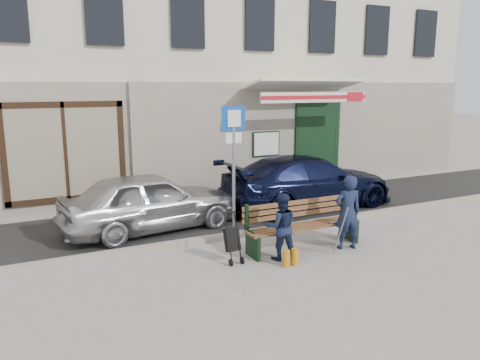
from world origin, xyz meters
TOP-DOWN VIEW (x-y plane):
  - ground at (0.00, 0.00)m, footprint 80.00×80.00m
  - asphalt_lane at (0.00, 3.10)m, footprint 60.00×3.20m
  - curb at (0.00, 1.50)m, footprint 60.00×0.18m
  - building at (0.01, 8.45)m, footprint 20.00×8.27m
  - car_silver at (-1.75, 2.80)m, footprint 4.00×2.01m
  - car_navy at (2.45, 2.92)m, footprint 4.68×1.93m
  - parking_sign at (-0.21, 1.80)m, footprint 0.50×0.09m
  - bench at (0.56, 0.35)m, footprint 2.40×1.17m
  - man at (1.36, -0.03)m, footprint 0.60×0.46m
  - woman at (-0.09, 0.05)m, footprint 0.72×0.64m
  - stroller at (-0.94, 0.31)m, footprint 0.27×0.38m

SIDE VIEW (x-z plane):
  - ground at x=0.00m, z-range 0.00..0.00m
  - asphalt_lane at x=0.00m, z-range 0.00..0.01m
  - curb at x=0.00m, z-range 0.00..0.12m
  - stroller at x=-0.94m, z-range -0.05..0.85m
  - bench at x=0.56m, z-range -0.03..0.95m
  - woman at x=-0.09m, z-range 0.00..1.24m
  - car_silver at x=-1.75m, z-range 0.00..1.31m
  - car_navy at x=2.45m, z-range 0.00..1.35m
  - man at x=1.36m, z-range 0.00..1.45m
  - parking_sign at x=-0.21m, z-range 0.47..3.17m
  - building at x=0.01m, z-range -0.03..9.97m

